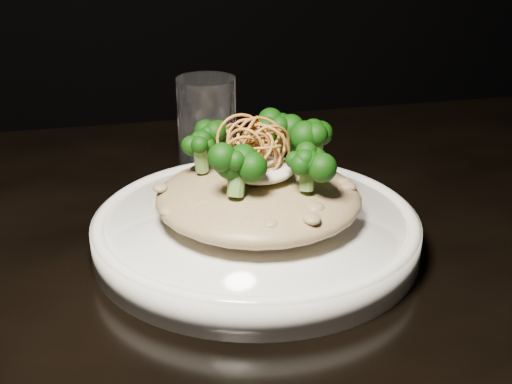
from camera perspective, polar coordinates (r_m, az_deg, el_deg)
table at (r=0.69m, az=4.76°, el=-10.50°), size 1.10×0.80×0.75m
plate at (r=0.64m, az=-0.00°, el=-3.28°), size 0.29×0.29×0.03m
risotto at (r=0.62m, az=0.20°, el=-0.44°), size 0.18×0.18×0.04m
broccoli at (r=0.61m, az=0.16°, el=3.77°), size 0.15×0.15×0.05m
cheese at (r=0.61m, az=0.23°, el=1.89°), size 0.06×0.06×0.02m
shallots at (r=0.60m, az=-0.17°, el=4.29°), size 0.06×0.06×0.04m
drinking_glass at (r=0.78m, az=-3.94°, el=5.07°), size 0.07×0.07×0.11m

